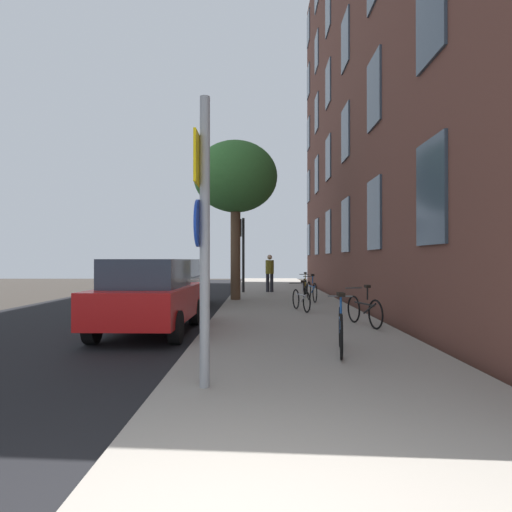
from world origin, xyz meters
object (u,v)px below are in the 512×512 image
at_px(sign_post, 203,226).
at_px(car_1, 174,282).
at_px(traffic_light, 241,241).
at_px(car_0, 149,295).
at_px(bicycle_4, 305,286).
at_px(tree_near, 236,178).
at_px(bicycle_0, 341,329).
at_px(bicycle_3, 312,291).
at_px(bicycle_2, 301,299).
at_px(bicycle_1, 364,310).
at_px(pedestrian_0, 270,271).

height_order(sign_post, car_1, sign_post).
xyz_separation_m(traffic_light, car_0, (-1.57, -11.01, -1.62)).
bearing_deg(car_1, bicycle_4, 38.31).
bearing_deg(tree_near, car_0, -101.87).
xyz_separation_m(sign_post, bicycle_0, (1.98, 1.95, -1.51)).
distance_m(tree_near, bicycle_4, 5.54).
bearing_deg(traffic_light, car_1, -110.93).
distance_m(sign_post, bicycle_3, 11.34).
distance_m(sign_post, car_0, 4.97).
relative_size(traffic_light, car_0, 0.86).
bearing_deg(bicycle_3, bicycle_4, 88.79).
bearing_deg(bicycle_2, bicycle_0, -89.29).
bearing_deg(bicycle_1, car_1, 135.58).
bearing_deg(bicycle_1, car_0, -174.76).
height_order(bicycle_3, car_1, car_1).
relative_size(traffic_light, bicycle_1, 2.03).
relative_size(tree_near, car_1, 1.32).
bearing_deg(bicycle_2, bicycle_1, -69.05).
height_order(sign_post, bicycle_1, sign_post).
height_order(pedestrian_0, car_0, pedestrian_0).
relative_size(sign_post, bicycle_3, 1.93).
height_order(bicycle_0, pedestrian_0, pedestrian_0).
distance_m(bicycle_3, pedestrian_0, 4.97).
bearing_deg(bicycle_0, car_0, 145.32).
relative_size(bicycle_0, bicycle_1, 0.99).
xyz_separation_m(bicycle_0, pedestrian_0, (-0.81, 13.73, 0.60)).
relative_size(bicycle_2, car_1, 0.34).
distance_m(pedestrian_0, car_1, 6.52).
height_order(bicycle_2, car_1, car_1).
distance_m(bicycle_0, car_0, 4.51).
xyz_separation_m(car_0, car_1, (-0.50, 5.61, 0.00)).
relative_size(traffic_light, car_1, 0.76).
xyz_separation_m(bicycle_4, pedestrian_0, (-1.46, 1.73, 0.61)).
distance_m(bicycle_4, car_1, 6.19).
relative_size(sign_post, bicycle_0, 2.06).
height_order(bicycle_0, bicycle_3, same).
height_order(bicycle_0, car_0, car_0).
relative_size(bicycle_0, car_0, 0.42).
bearing_deg(car_0, bicycle_0, -34.68).
relative_size(traffic_light, pedestrian_0, 1.98).
bearing_deg(bicycle_0, bicycle_4, 86.91).
xyz_separation_m(bicycle_2, bicycle_4, (0.72, 6.00, 0.03)).
distance_m(bicycle_4, car_0, 10.40).
bearing_deg(sign_post, tree_near, 91.05).
bearing_deg(bicycle_4, traffic_light, 150.54).
height_order(bicycle_2, bicycle_3, bicycle_3).
height_order(bicycle_4, car_1, car_1).
relative_size(tree_near, pedestrian_0, 3.46).
xyz_separation_m(bicycle_3, car_1, (-4.79, -0.83, 0.34)).
bearing_deg(bicycle_0, sign_post, -135.45).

